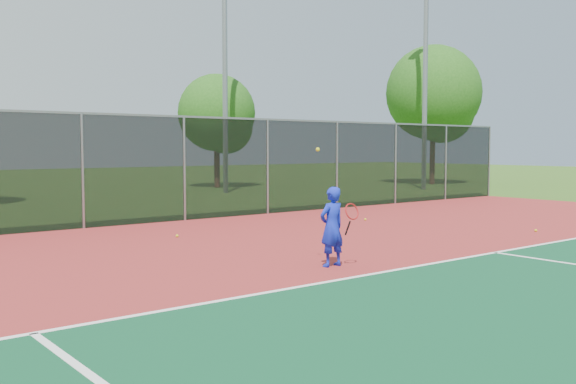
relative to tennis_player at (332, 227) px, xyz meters
name	(u,v)px	position (x,y,z in m)	size (l,w,h in m)	color
court_apron	(478,273)	(1.54, -1.97, -0.72)	(30.00, 20.00, 0.02)	maroon
fence_back	(184,167)	(1.54, 8.03, 0.83)	(30.00, 0.06, 3.03)	black
tennis_player	(332,227)	(0.00, 0.00, 0.00)	(0.59, 0.59, 2.11)	#1424C0
practice_ball_0	(365,219)	(5.58, 4.69, -0.68)	(0.07, 0.07, 0.07)	#CDCB17
practice_ball_2	(177,236)	(-0.36, 5.00, -0.68)	(0.07, 0.07, 0.07)	#CDCB17
practice_ball_4	(536,230)	(7.17, 0.28, -0.68)	(0.07, 0.07, 0.07)	#CDCB17
floodlight_n	(225,40)	(8.75, 16.99, 6.34)	(0.90, 0.40, 12.60)	gray
floodlight_ne	(426,48)	(17.89, 12.75, 6.34)	(0.90, 0.40, 12.60)	gray
tree_back_mid	(219,116)	(10.63, 20.52, 3.03)	(4.08, 4.08, 6.00)	#392215
tree_back_right	(435,97)	(22.04, 15.41, 4.28)	(5.44, 5.44, 7.98)	#392215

